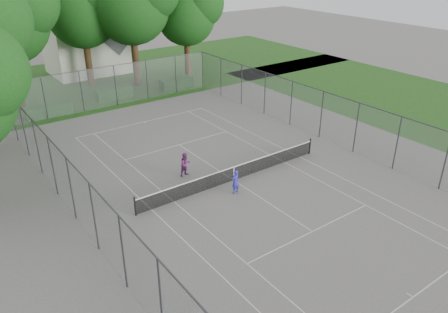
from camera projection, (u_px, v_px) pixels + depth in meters
ground at (234, 180)px, 26.08m from camera, size 120.00×120.00×0.00m
grass_far at (82, 82)px, 45.03m from camera, size 60.00×20.00×0.00m
grass_right at (437, 108)px, 37.69m from camera, size 16.00×40.00×0.00m
court_markings at (234, 180)px, 26.08m from camera, size 11.03×23.83×0.01m
tennis_net at (234, 173)px, 25.86m from camera, size 12.87×0.10×1.10m
perimeter_fence at (234, 153)px, 25.29m from camera, size 18.08×34.08×3.52m
tree_far_left at (4, 13)px, 34.11m from camera, size 8.01×7.31×11.51m
tree_far_midleft at (82, 6)px, 40.67m from camera, size 7.67×7.00×11.03m
tree_far_right at (187, 11)px, 43.81m from camera, size 6.84×6.25×9.84m
hedge_left at (49, 110)px, 35.86m from camera, size 3.72×1.11×0.93m
hedge_mid at (114, 94)px, 39.63m from camera, size 3.31×0.95×1.04m
hedge_right at (176, 83)px, 42.80m from camera, size 3.27×1.20×0.98m
house at (87, 33)px, 46.83m from camera, size 8.38×6.49×10.43m
girl_player at (235, 182)px, 24.47m from camera, size 0.56×0.41×1.43m
woman_player at (186, 164)px, 26.33m from camera, size 0.81×0.67×1.49m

